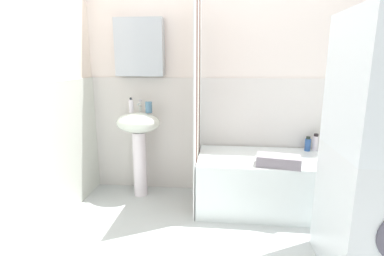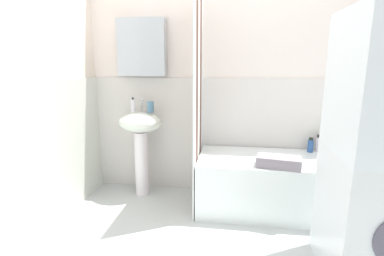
{
  "view_description": "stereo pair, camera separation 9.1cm",
  "coord_description": "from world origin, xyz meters",
  "views": [
    {
      "loc": [
        -0.16,
        -1.79,
        1.36
      ],
      "look_at": [
        -0.43,
        0.69,
        0.8
      ],
      "focal_mm": 27.82,
      "sensor_mm": 36.0,
      "label": 1
    },
    {
      "loc": [
        -0.07,
        -1.78,
        1.36
      ],
      "look_at": [
        -0.43,
        0.69,
        0.8
      ],
      "focal_mm": 27.82,
      "sensor_mm": 36.0,
      "label": 2
    }
  ],
  "objects": [
    {
      "name": "bathtub",
      "position": [
        0.34,
        0.88,
        0.25
      ],
      "size": [
        1.45,
        0.67,
        0.5
      ],
      "primitive_type": "cube",
      "color": "white",
      "rests_on": "ground_plane"
    },
    {
      "name": "shower_curtain",
      "position": [
        -0.4,
        0.88,
        1.0
      ],
      "size": [
        0.01,
        0.67,
        2.0
      ],
      "color": "silver",
      "rests_on": "ground_plane"
    },
    {
      "name": "lotion_bottle",
      "position": [
        0.97,
        1.14,
        0.62
      ],
      "size": [
        0.05,
        0.05,
        0.24
      ],
      "color": "gold",
      "rests_on": "bathtub"
    },
    {
      "name": "body_wash_bottle",
      "position": [
        0.88,
        1.13,
        0.6
      ],
      "size": [
        0.06,
        0.06,
        0.21
      ],
      "color": "#1B724F",
      "rests_on": "bathtub"
    },
    {
      "name": "shampoo_bottle",
      "position": [
        0.67,
        1.13,
        0.57
      ],
      "size": [
        0.06,
        0.06,
        0.14
      ],
      "color": "#2E5498",
      "rests_on": "bathtub"
    },
    {
      "name": "toothbrush_cup",
      "position": [
        -0.89,
        1.05,
        0.92
      ],
      "size": [
        0.07,
        0.07,
        0.11
      ],
      "primitive_type": "cylinder",
      "color": "teal",
      "rests_on": "sink"
    },
    {
      "name": "wall_left_tiled",
      "position": [
        -1.57,
        0.34,
        1.12
      ],
      "size": [
        0.07,
        1.81,
        2.4
      ],
      "color": "white",
      "rests_on": "ground_plane"
    },
    {
      "name": "sink",
      "position": [
        -1.0,
        1.03,
        0.64
      ],
      "size": [
        0.44,
        0.34,
        0.87
      ],
      "color": "white",
      "rests_on": "ground_plane"
    },
    {
      "name": "soap_dispenser",
      "position": [
        -1.08,
        1.06,
        0.93
      ],
      "size": [
        0.05,
        0.05,
        0.15
      ],
      "color": "white",
      "rests_on": "sink"
    },
    {
      "name": "towel_folded",
      "position": [
        0.31,
        0.65,
        0.55
      ],
      "size": [
        0.38,
        0.24,
        0.09
      ],
      "primitive_type": "cube",
      "rotation": [
        0.0,
        0.0,
        -0.18
      ],
      "color": "gray",
      "rests_on": "bathtub"
    },
    {
      "name": "conditioner_bottle",
      "position": [
        0.75,
        1.16,
        0.58
      ],
      "size": [
        0.06,
        0.06,
        0.17
      ],
      "color": "white",
      "rests_on": "bathtub"
    },
    {
      "name": "faucet",
      "position": [
        -1.0,
        1.11,
        0.93
      ],
      "size": [
        0.03,
        0.12,
        0.12
      ],
      "color": "silver",
      "rests_on": "sink"
    },
    {
      "name": "wall_back_tiled",
      "position": [
        -0.06,
        1.26,
        1.14
      ],
      "size": [
        3.6,
        0.18,
        2.4
      ],
      "color": "white",
      "rests_on": "ground_plane"
    }
  ]
}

